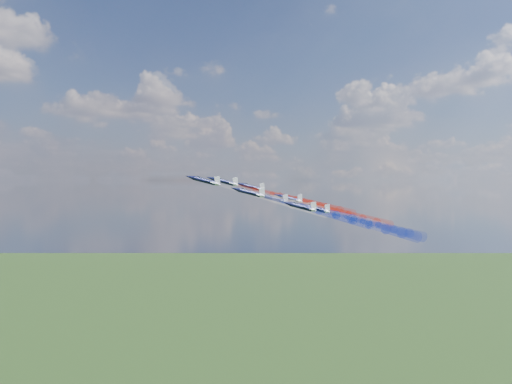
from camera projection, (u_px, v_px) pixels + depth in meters
jet_lead at (204, 181)px, 156.57m from camera, size 12.65×10.67×6.49m
trail_lead at (275, 199)px, 166.15m from camera, size 36.29×10.25×12.66m
jet_inner_left at (249, 193)px, 153.89m from camera, size 12.65×10.67×6.49m
trail_inner_left at (319, 211)px, 163.46m from camera, size 36.29×10.25×12.66m
jet_inner_right at (224, 182)px, 170.27m from camera, size 12.65×10.67×6.49m
trail_inner_right at (288, 199)px, 179.84m from camera, size 36.29×10.25×12.66m
jet_outer_left at (301, 207)px, 149.31m from camera, size 12.65×10.67×6.49m
trail_outer_left at (369, 225)px, 158.88m from camera, size 36.29×10.25×12.66m
jet_center_third at (274, 199)px, 166.37m from camera, size 12.65×10.67×6.49m
trail_center_third at (337, 215)px, 175.94m from camera, size 36.29×10.25×12.66m
jet_outer_right at (251, 187)px, 182.19m from camera, size 12.65×10.67×6.49m
trail_outer_right at (311, 203)px, 191.76m from camera, size 36.29×10.25×12.66m
jet_rear_left at (316, 209)px, 161.49m from camera, size 12.65×10.67×6.49m
trail_rear_left at (379, 225)px, 171.07m from camera, size 36.29×10.25×12.66m
jet_rear_right at (289, 198)px, 177.15m from camera, size 12.65×10.67×6.49m
trail_rear_right at (348, 214)px, 186.72m from camera, size 36.29×10.25×12.66m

